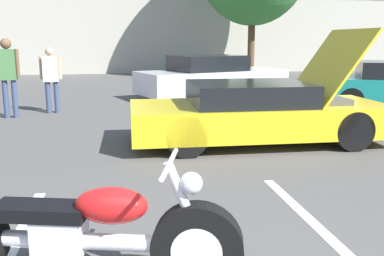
{
  "coord_description": "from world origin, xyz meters",
  "views": [
    {
      "loc": [
        0.12,
        -1.26,
        1.77
      ],
      "look_at": [
        0.9,
        3.37,
        0.8
      ],
      "focal_mm": 40.0,
      "sensor_mm": 36.0,
      "label": 1
    }
  ],
  "objects_px": {
    "motorcycle": "(77,233)",
    "spectator_near_motorcycle": "(51,75)",
    "spectator_midground": "(8,71)",
    "show_car_hood_open": "(259,112)",
    "parked_car_mid_row": "(211,78)"
  },
  "relations": [
    {
      "from": "motorcycle",
      "to": "spectator_near_motorcycle",
      "type": "xyz_separation_m",
      "value": [
        -1.3,
        7.9,
        0.54
      ]
    },
    {
      "from": "spectator_near_motorcycle",
      "to": "spectator_midground",
      "type": "distance_m",
      "value": 1.03
    },
    {
      "from": "show_car_hood_open",
      "to": "spectator_midground",
      "type": "relative_size",
      "value": 2.45
    },
    {
      "from": "motorcycle",
      "to": "spectator_near_motorcycle",
      "type": "bearing_deg",
      "value": 113.96
    },
    {
      "from": "motorcycle",
      "to": "parked_car_mid_row",
      "type": "xyz_separation_m",
      "value": [
        3.16,
        10.09,
        0.22
      ]
    },
    {
      "from": "show_car_hood_open",
      "to": "spectator_near_motorcycle",
      "type": "distance_m",
      "value": 5.57
    },
    {
      "from": "motorcycle",
      "to": "show_car_hood_open",
      "type": "relative_size",
      "value": 0.53
    },
    {
      "from": "show_car_hood_open",
      "to": "parked_car_mid_row",
      "type": "xyz_separation_m",
      "value": [
        0.44,
        6.02,
        0.08
      ]
    },
    {
      "from": "show_car_hood_open",
      "to": "spectator_near_motorcycle",
      "type": "xyz_separation_m",
      "value": [
        -4.02,
        3.83,
        0.4
      ]
    },
    {
      "from": "spectator_midground",
      "to": "parked_car_mid_row",
      "type": "bearing_deg",
      "value": 27.37
    },
    {
      "from": "spectator_near_motorcycle",
      "to": "spectator_midground",
      "type": "relative_size",
      "value": 0.88
    },
    {
      "from": "motorcycle",
      "to": "spectator_near_motorcycle",
      "type": "height_order",
      "value": "spectator_near_motorcycle"
    },
    {
      "from": "show_car_hood_open",
      "to": "spectator_near_motorcycle",
      "type": "height_order",
      "value": "show_car_hood_open"
    },
    {
      "from": "spectator_near_motorcycle",
      "to": "show_car_hood_open",
      "type": "bearing_deg",
      "value": -43.62
    },
    {
      "from": "spectator_near_motorcycle",
      "to": "spectator_midground",
      "type": "bearing_deg",
      "value": -146.76
    }
  ]
}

